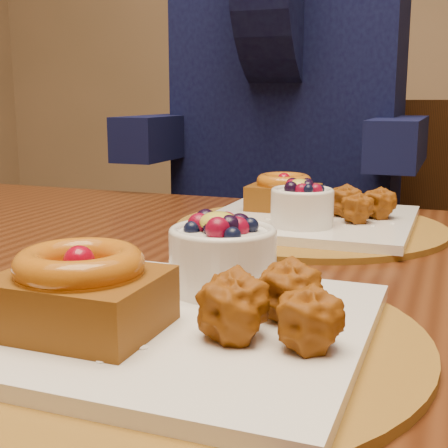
{
  "coord_description": "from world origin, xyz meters",
  "views": [
    {
      "loc": [
        0.23,
        -0.51,
        0.94
      ],
      "look_at": [
        0.06,
        -0.05,
        0.84
      ],
      "focal_mm": 50.0,
      "sensor_mm": 36.0,
      "label": 1
    }
  ],
  "objects_px": {
    "diner": "(290,69)",
    "place_setting_far": "(308,215)",
    "place_setting_near": "(180,306)",
    "chair_far": "(384,291)",
    "dining_table": "(263,336)"
  },
  "relations": [
    {
      "from": "diner",
      "to": "place_setting_far",
      "type": "bearing_deg",
      "value": -72.47
    },
    {
      "from": "place_setting_far",
      "to": "diner",
      "type": "height_order",
      "value": "diner"
    },
    {
      "from": "place_setting_near",
      "to": "place_setting_far",
      "type": "height_order",
      "value": "place_setting_near"
    },
    {
      "from": "place_setting_near",
      "to": "place_setting_far",
      "type": "relative_size",
      "value": 1.0
    },
    {
      "from": "place_setting_far",
      "to": "chair_far",
      "type": "height_order",
      "value": "chair_far"
    },
    {
      "from": "place_setting_near",
      "to": "chair_far",
      "type": "relative_size",
      "value": 0.41
    },
    {
      "from": "place_setting_far",
      "to": "diner",
      "type": "bearing_deg",
      "value": 107.98
    },
    {
      "from": "dining_table",
      "to": "chair_far",
      "type": "height_order",
      "value": "chair_far"
    },
    {
      "from": "dining_table",
      "to": "place_setting_far",
      "type": "relative_size",
      "value": 4.21
    },
    {
      "from": "place_setting_near",
      "to": "diner",
      "type": "height_order",
      "value": "diner"
    },
    {
      "from": "dining_table",
      "to": "diner",
      "type": "distance_m",
      "value": 0.78
    },
    {
      "from": "dining_table",
      "to": "chair_far",
      "type": "distance_m",
      "value": 0.75
    },
    {
      "from": "dining_table",
      "to": "place_setting_far",
      "type": "height_order",
      "value": "place_setting_far"
    },
    {
      "from": "place_setting_near",
      "to": "place_setting_far",
      "type": "distance_m",
      "value": 0.43
    },
    {
      "from": "dining_table",
      "to": "diner",
      "type": "xyz_separation_m",
      "value": [
        -0.16,
        0.7,
        0.32
      ]
    }
  ]
}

